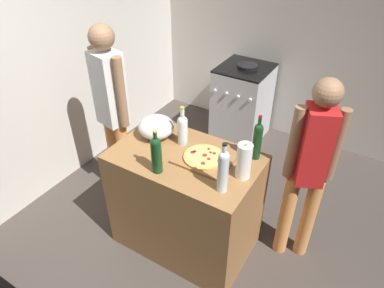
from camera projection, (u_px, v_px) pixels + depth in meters
ground_plane at (226, 197)px, 3.58m from camera, size 3.85×3.54×0.02m
kitchen_wall_rear at (294, 29)px, 3.88m from camera, size 3.85×0.10×2.60m
kitchen_wall_left at (85, 42)px, 3.53m from camera, size 0.10×3.54×2.60m
counter at (186, 202)px, 2.86m from camera, size 1.10×0.69×0.93m
cutting_board at (204, 159)px, 2.54m from camera, size 0.40×0.32×0.02m
pizza at (204, 157)px, 2.53m from camera, size 0.30×0.30×0.03m
mixing_bowl at (156, 127)px, 2.75m from camera, size 0.28×0.28×0.17m
paper_towel_roll at (244, 161)px, 2.33m from camera, size 0.10×0.10×0.27m
wine_bottle_amber at (223, 169)px, 2.19m from camera, size 0.07×0.07×0.37m
wine_bottle_dark at (257, 140)px, 2.48m from camera, size 0.07×0.07×0.36m
wine_bottle_clear at (156, 153)px, 2.36m from camera, size 0.08×0.08×0.34m
wine_bottle_green at (183, 128)px, 2.65m from camera, size 0.08×0.08×0.32m
stove at (242, 103)px, 4.24m from camera, size 0.58×0.63×0.96m
person_in_stripes at (112, 107)px, 3.04m from camera, size 0.40×0.25×1.73m
person_in_red at (309, 167)px, 2.51m from camera, size 0.34×0.26×1.61m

